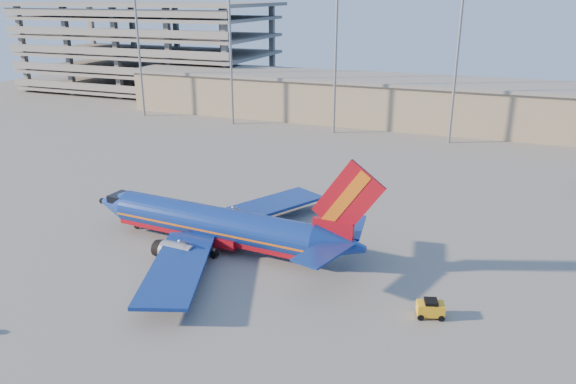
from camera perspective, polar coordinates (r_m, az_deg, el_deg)
name	(u,v)px	position (r m, az deg, el deg)	size (l,w,h in m)	color
ground	(251,234)	(58.41, -3.76, -4.26)	(220.00, 220.00, 0.00)	slate
terminal_building	(430,103)	(108.80, 14.25, 8.79)	(122.00, 16.00, 8.50)	gray
parking_garage	(149,43)	(149.37, -13.94, 14.48)	(62.00, 32.00, 21.40)	slate
light_mast_row	(396,32)	(96.18, 10.88, 15.66)	(101.60, 1.60, 28.65)	gray
aircraft_main	(221,226)	(54.84, -6.81, -3.42)	(31.39, 30.11, 10.63)	navy
baggage_tug	(430,308)	(45.21, 14.27, -11.37)	(2.33, 1.78, 1.48)	#F5A915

